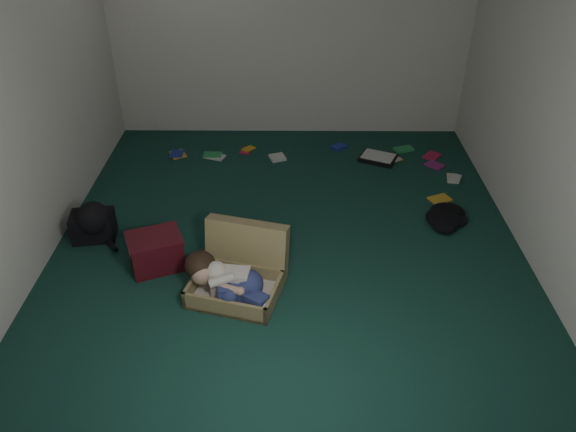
{
  "coord_description": "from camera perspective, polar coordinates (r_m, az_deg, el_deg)",
  "views": [
    {
      "loc": [
        0.03,
        -3.99,
        2.9
      ],
      "look_at": [
        0.0,
        -0.15,
        0.35
      ],
      "focal_mm": 35.0,
      "sensor_mm": 36.0,
      "label": 1
    }
  ],
  "objects": [
    {
      "name": "book_scatter",
      "position": [
        6.2,
        5.73,
        5.62
      ],
      "size": [
        3.11,
        1.33,
        0.02
      ],
      "color": "gold",
      "rests_on": "floor"
    },
    {
      "name": "wall_right",
      "position": [
        4.73,
        25.51,
        10.56
      ],
      "size": [
        0.0,
        4.5,
        4.5
      ],
      "primitive_type": "plane",
      "rotation": [
        1.57,
        0.0,
        -1.57
      ],
      "color": "silver",
      "rests_on": "ground"
    },
    {
      "name": "paper_tray",
      "position": [
        6.27,
        9.14,
        5.86
      ],
      "size": [
        0.46,
        0.41,
        0.05
      ],
      "rotation": [
        0.0,
        0.0,
        -0.43
      ],
      "color": "black",
      "rests_on": "floor"
    },
    {
      "name": "maroon_bin",
      "position": [
        4.67,
        -13.28,
        -3.52
      ],
      "size": [
        0.52,
        0.47,
        0.29
      ],
      "rotation": [
        0.0,
        0.0,
        0.39
      ],
      "color": "#490E17",
      "rests_on": "floor"
    },
    {
      "name": "clothing_pile",
      "position": [
        5.3,
        15.49,
        -0.06
      ],
      "size": [
        0.49,
        0.43,
        0.13
      ],
      "primitive_type": null,
      "rotation": [
        0.0,
        0.0,
        0.25
      ],
      "color": "black",
      "rests_on": "floor"
    },
    {
      "name": "wall_left",
      "position": [
        4.75,
        -25.35,
        10.72
      ],
      "size": [
        0.0,
        4.5,
        4.5
      ],
      "primitive_type": "plane",
      "rotation": [
        1.57,
        0.0,
        1.57
      ],
      "color": "silver",
      "rests_on": "ground"
    },
    {
      "name": "person",
      "position": [
        4.24,
        -6.25,
        -6.45
      ],
      "size": [
        0.67,
        0.47,
        0.3
      ],
      "rotation": [
        0.0,
        0.0,
        -0.26
      ],
      "color": "silver",
      "rests_on": "suitcase"
    },
    {
      "name": "backpack",
      "position": [
        5.17,
        -19.19,
        -0.85
      ],
      "size": [
        0.49,
        0.42,
        0.27
      ],
      "primitive_type": null,
      "rotation": [
        0.0,
        0.0,
        0.14
      ],
      "color": "black",
      "rests_on": "floor"
    },
    {
      "name": "floor",
      "position": [
        4.93,
        0.01,
        -2.43
      ],
      "size": [
        4.5,
        4.5,
        0.0
      ],
      "primitive_type": "plane",
      "color": "#14392F",
      "rests_on": "ground"
    },
    {
      "name": "wall_back",
      "position": [
        6.44,
        0.18,
        19.2
      ],
      "size": [
        4.5,
        0.0,
        4.5
      ],
      "primitive_type": "plane",
      "rotation": [
        1.57,
        0.0,
        0.0
      ],
      "color": "silver",
      "rests_on": "ground"
    },
    {
      "name": "suitcase",
      "position": [
        4.37,
        -4.89,
        -5.63
      ],
      "size": [
        0.8,
        0.79,
        0.48
      ],
      "rotation": [
        0.0,
        0.0,
        -0.26
      ],
      "color": "#948252",
      "rests_on": "floor"
    },
    {
      "name": "wall_front",
      "position": [
        2.36,
        -0.41,
        -8.99
      ],
      "size": [
        4.5,
        0.0,
        4.5
      ],
      "primitive_type": "plane",
      "rotation": [
        -1.57,
        0.0,
        0.0
      ],
      "color": "silver",
      "rests_on": "ground"
    }
  ]
}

